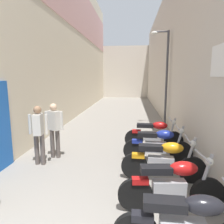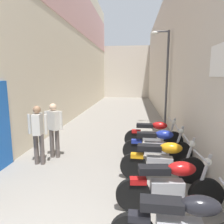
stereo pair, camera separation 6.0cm
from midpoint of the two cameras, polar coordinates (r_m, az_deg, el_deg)
ground_plane at (r=10.32m, az=0.91°, el=-3.18°), size 37.87×37.87×0.00m
building_left at (r=12.66m, az=-10.93°, el=19.31°), size 0.45×21.87×8.80m
building_right at (r=12.20m, az=14.66°, el=14.36°), size 0.45×21.87×6.71m
building_far_end at (r=23.98m, az=3.74°, el=10.84°), size 7.89×2.00×5.56m
motorcycle_second at (r=3.87m, az=15.87°, el=-18.47°), size 1.85×0.58×1.04m
motorcycle_third at (r=4.81m, az=13.64°, el=-12.59°), size 1.85×0.58×1.04m
motorcycle_fourth at (r=5.78m, az=12.22°, el=-8.68°), size 1.85×0.58×1.04m
motorcycle_fifth at (r=6.78m, az=11.23°, el=-5.90°), size 1.85×0.58×1.04m
pedestrian_mid_alley at (r=5.73m, az=-19.83°, el=-4.89°), size 0.52×0.37×1.57m
pedestrian_further_down at (r=6.08m, az=-15.86°, el=-3.84°), size 0.52×0.34×1.57m
street_lamp at (r=9.61m, az=14.09°, el=10.72°), size 0.79×0.18×4.26m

